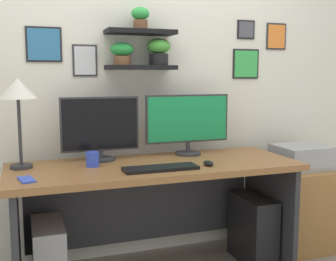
% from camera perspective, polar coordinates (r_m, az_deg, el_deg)
% --- Properties ---
extents(back_wall_assembly, '(4.40, 0.24, 2.70)m').
position_cam_1_polar(back_wall_assembly, '(2.98, -4.29, 8.65)').
color(back_wall_assembly, silver).
rests_on(back_wall_assembly, ground).
extents(desk, '(1.79, 0.68, 0.75)m').
position_cam_1_polar(desk, '(2.72, -2.06, -8.50)').
color(desk, brown).
rests_on(desk, ground).
extents(monitor_left, '(0.50, 0.18, 0.41)m').
position_cam_1_polar(monitor_left, '(2.72, -9.21, 0.39)').
color(monitor_left, '#2D2D33').
rests_on(monitor_left, desk).
extents(monitor_right, '(0.60, 0.18, 0.41)m').
position_cam_1_polar(monitor_right, '(2.88, 2.69, 1.18)').
color(monitor_right, '#2D2D33').
rests_on(monitor_right, desk).
extents(keyboard, '(0.44, 0.14, 0.02)m').
position_cam_1_polar(keyboard, '(2.45, -1.01, -5.16)').
color(keyboard, black).
rests_on(keyboard, desk).
extents(computer_mouse, '(0.06, 0.09, 0.03)m').
position_cam_1_polar(computer_mouse, '(2.57, 5.53, -4.47)').
color(computer_mouse, black).
rests_on(computer_mouse, desk).
extents(desk_lamp, '(0.22, 0.22, 0.53)m').
position_cam_1_polar(desk_lamp, '(2.58, -19.78, 4.70)').
color(desk_lamp, '#2D2D33').
rests_on(desk_lamp, desk).
extents(cell_phone, '(0.10, 0.15, 0.01)m').
position_cam_1_polar(cell_phone, '(2.33, -18.74, -6.35)').
color(cell_phone, blue).
rests_on(cell_phone, desk).
extents(coffee_mug, '(0.08, 0.08, 0.09)m').
position_cam_1_polar(coffee_mug, '(2.56, -10.26, -3.88)').
color(coffee_mug, blue).
rests_on(coffee_mug, desk).
extents(drawer_cabinet, '(0.44, 0.50, 0.60)m').
position_cam_1_polar(drawer_cabinet, '(3.39, 17.50, -9.87)').
color(drawer_cabinet, '#9E6B38').
rests_on(drawer_cabinet, ground).
extents(printer, '(0.38, 0.34, 0.17)m').
position_cam_1_polar(printer, '(3.29, 17.78, -3.43)').
color(printer, '#9E9EA3').
rests_on(printer, drawer_cabinet).
extents(computer_tower_left, '(0.18, 0.40, 0.43)m').
position_cam_1_polar(computer_tower_left, '(2.69, -15.93, -16.41)').
color(computer_tower_left, '#99999E').
rests_on(computer_tower_left, ground).
extents(computer_tower_right, '(0.18, 0.40, 0.47)m').
position_cam_1_polar(computer_tower_right, '(3.05, 11.39, -13.01)').
color(computer_tower_right, black).
rests_on(computer_tower_right, ground).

